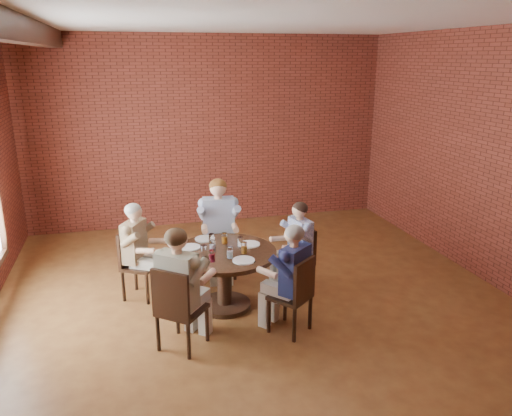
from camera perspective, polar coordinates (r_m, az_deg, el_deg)
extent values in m
plane|color=brown|center=(6.40, 0.38, -11.12)|extent=(7.00, 7.00, 0.00)
plane|color=white|center=(5.66, 0.46, 20.89)|extent=(7.00, 7.00, 0.00)
plane|color=maroon|center=(9.17, -5.38, 8.65)|extent=(7.00, 0.00, 7.00)
plane|color=maroon|center=(2.78, 20.15, -12.37)|extent=(7.00, 0.00, 7.00)
plane|color=maroon|center=(7.34, 25.84, 4.96)|extent=(0.00, 7.00, 7.00)
cube|color=black|center=(5.54, -26.20, 17.99)|extent=(0.22, 6.90, 0.26)
cylinder|color=black|center=(6.38, -3.58, -10.96)|extent=(0.64, 0.64, 0.06)
cylinder|color=black|center=(6.23, -3.63, -8.36)|extent=(0.18, 0.18, 0.64)
cylinder|color=#3B2415|center=(6.08, -3.70, -5.17)|extent=(1.29, 1.29, 0.05)
cube|color=black|center=(6.61, 4.61, -6.08)|extent=(0.44, 0.44, 0.04)
cube|color=black|center=(6.61, 5.92, -3.94)|extent=(0.11, 0.38, 0.43)
cylinder|color=black|center=(6.76, 2.72, -7.60)|extent=(0.04, 0.04, 0.41)
cylinder|color=black|center=(6.51, 4.06, -8.63)|extent=(0.04, 0.04, 0.41)
cylinder|color=black|center=(6.90, 5.05, -7.11)|extent=(0.04, 0.04, 0.41)
cylinder|color=black|center=(6.66, 6.45, -8.09)|extent=(0.04, 0.04, 0.41)
cube|color=black|center=(7.10, -4.19, -4.40)|extent=(0.51, 0.51, 0.04)
cube|color=black|center=(7.20, -4.34, -1.72)|extent=(0.46, 0.10, 0.52)
cylinder|color=black|center=(7.00, -5.69, -6.77)|extent=(0.04, 0.04, 0.41)
cylinder|color=black|center=(7.02, -2.43, -6.63)|extent=(0.04, 0.04, 0.41)
cylinder|color=black|center=(7.37, -5.80, -5.54)|extent=(0.04, 0.04, 0.41)
cylinder|color=black|center=(7.38, -2.70, -5.41)|extent=(0.04, 0.04, 0.41)
cube|color=black|center=(6.61, -13.11, -6.50)|extent=(0.53, 0.53, 0.04)
cube|color=black|center=(6.60, -14.62, -4.36)|extent=(0.23, 0.36, 0.45)
cylinder|color=black|center=(6.50, -12.32, -9.05)|extent=(0.04, 0.04, 0.41)
cylinder|color=black|center=(6.77, -11.07, -7.89)|extent=(0.04, 0.04, 0.41)
cylinder|color=black|center=(6.65, -14.92, -8.64)|extent=(0.04, 0.04, 0.41)
cylinder|color=black|center=(6.91, -13.60, -7.52)|extent=(0.04, 0.04, 0.41)
cube|color=black|center=(5.47, -8.45, -11.44)|extent=(0.62, 0.62, 0.04)
cube|color=black|center=(5.20, -9.78, -9.73)|extent=(0.36, 0.31, 0.50)
cylinder|color=black|center=(5.63, -5.62, -13.07)|extent=(0.04, 0.04, 0.41)
cylinder|color=black|center=(5.80, -8.94, -12.20)|extent=(0.04, 0.04, 0.41)
cylinder|color=black|center=(5.35, -7.71, -14.86)|extent=(0.04, 0.04, 0.41)
cylinder|color=black|center=(5.54, -11.14, -13.86)|extent=(0.04, 0.04, 0.41)
cube|color=black|center=(5.70, 3.90, -10.04)|extent=(0.56, 0.56, 0.04)
cube|color=black|center=(5.50, 5.55, -8.21)|extent=(0.34, 0.28, 0.46)
cylinder|color=black|center=(6.01, 3.34, -10.93)|extent=(0.04, 0.04, 0.41)
cylinder|color=black|center=(5.76, 1.46, -12.22)|extent=(0.04, 0.04, 0.41)
cylinder|color=black|center=(5.86, 6.20, -11.80)|extent=(0.04, 0.04, 0.41)
cylinder|color=black|center=(5.60, 4.41, -13.19)|extent=(0.04, 0.04, 0.41)
cylinder|color=white|center=(6.26, -0.73, -4.16)|extent=(0.26, 0.26, 0.01)
cylinder|color=white|center=(6.48, -5.86, -3.51)|extent=(0.26, 0.26, 0.01)
cylinder|color=white|center=(6.21, -7.57, -4.47)|extent=(0.26, 0.26, 0.01)
cylinder|color=white|center=(5.78, -1.42, -5.99)|extent=(0.26, 0.26, 0.01)
cylinder|color=white|center=(6.15, -1.80, -3.93)|extent=(0.07, 0.07, 0.14)
cylinder|color=white|center=(6.29, -3.62, -3.48)|extent=(0.07, 0.07, 0.14)
cylinder|color=white|center=(6.27, -5.10, -3.57)|extent=(0.07, 0.07, 0.14)
cylinder|color=white|center=(6.06, -4.99, -4.33)|extent=(0.07, 0.07, 0.14)
cylinder|color=white|center=(5.91, -5.99, -4.92)|extent=(0.07, 0.07, 0.14)
cylinder|color=white|center=(5.76, -5.09, -5.48)|extent=(0.07, 0.07, 0.14)
cylinder|color=white|center=(5.85, -3.00, -5.09)|extent=(0.07, 0.07, 0.14)
cylinder|color=white|center=(5.98, -1.37, -4.56)|extent=(0.07, 0.07, 0.14)
cube|color=black|center=(5.79, -0.73, -6.01)|extent=(0.12, 0.16, 0.01)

